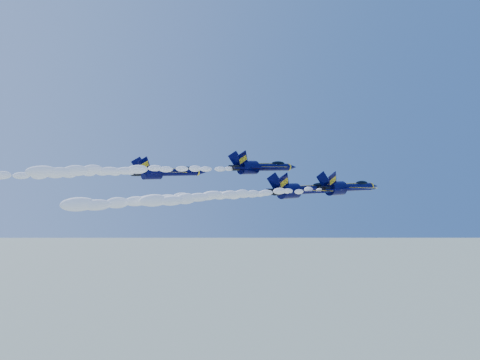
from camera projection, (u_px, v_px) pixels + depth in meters
jet_lead at (347, 187)px, 94.38m from camera, size 18.06×14.81×6.71m
smoke_trail_jet_lead at (245, 194)px, 77.68m from camera, size 38.10×1.87×1.68m
jet_second at (303, 190)px, 92.48m from camera, size 19.26×15.80×7.16m
smoke_trail_jet_second at (185, 198)px, 75.46m from camera, size 38.10×1.99×1.79m
jet_third at (262, 167)px, 96.54m from camera, size 18.07×14.82×6.72m
smoke_trail_jet_third at (144, 170)px, 79.84m from camera, size 38.10×1.87×1.68m
jet_fourth at (167, 172)px, 93.33m from camera, size 16.94×13.90×6.30m
smoke_trail_jet_fourth at (27, 176)px, 76.93m from camera, size 38.10×1.75×1.58m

